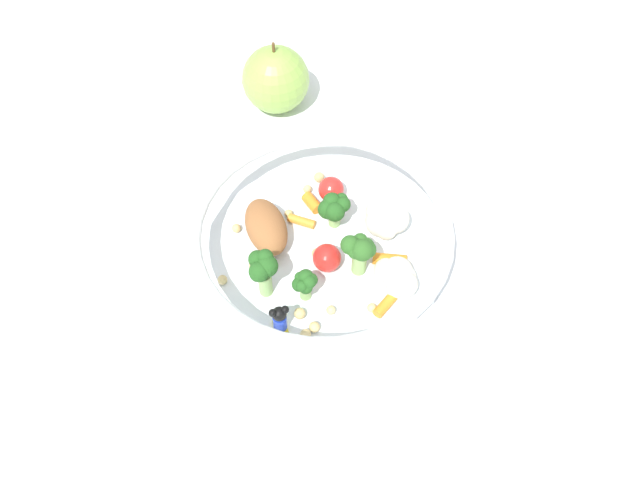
# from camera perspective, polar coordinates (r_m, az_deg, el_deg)

# --- Properties ---
(ground_plane) EXTENTS (2.40, 2.40, 0.00)m
(ground_plane) POSITION_cam_1_polar(r_m,az_deg,el_deg) (0.69, -0.24, -1.91)
(ground_plane) COLOR white
(food_container) EXTENTS (0.26, 0.26, 0.07)m
(food_container) POSITION_cam_1_polar(r_m,az_deg,el_deg) (0.67, 0.54, -0.02)
(food_container) COLOR white
(food_container) RESTS_ON ground_plane
(loose_apple) EXTENTS (0.08, 0.08, 0.09)m
(loose_apple) POSITION_cam_1_polar(r_m,az_deg,el_deg) (0.82, -3.86, 13.70)
(loose_apple) COLOR #8CB74C
(loose_apple) RESTS_ON ground_plane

